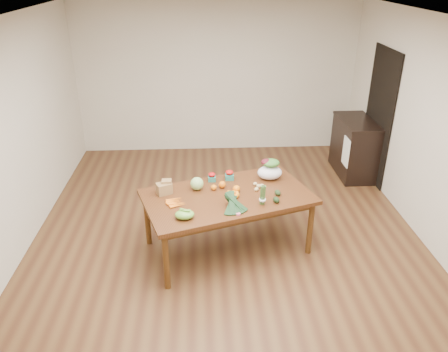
{
  "coord_description": "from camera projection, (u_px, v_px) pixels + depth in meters",
  "views": [
    {
      "loc": [
        -0.3,
        -4.8,
        3.22
      ],
      "look_at": [
        -0.03,
        0.0,
        0.87
      ],
      "focal_mm": 35.0,
      "sensor_mm": 36.0,
      "label": 1
    }
  ],
  "objects": [
    {
      "name": "orange_a",
      "position": [
        214.0,
        187.0,
        5.25
      ],
      "size": [
        0.07,
        0.07,
        0.07
      ],
      "primitive_type": "sphere",
      "color": "#F45C0E",
      "rests_on": "dining_table"
    },
    {
      "name": "ceiling",
      "position": [
        227.0,
        18.0,
        4.54
      ],
      "size": [
        5.0,
        6.0,
        0.02
      ],
      "primitive_type": "cube",
      "color": "white",
      "rests_on": "room_walls"
    },
    {
      "name": "potato_a",
      "position": [
        257.0,
        189.0,
        5.24
      ],
      "size": [
        0.05,
        0.05,
        0.04
      ],
      "primitive_type": "ellipsoid",
      "color": "tan",
      "rests_on": "dining_table"
    },
    {
      "name": "strawberry_basket_a",
      "position": [
        212.0,
        178.0,
        5.47
      ],
      "size": [
        0.12,
        0.12,
        0.09
      ],
      "primitive_type": null,
      "rotation": [
        0.0,
        0.0,
        0.32
      ],
      "color": "red",
      "rests_on": "dining_table"
    },
    {
      "name": "potato_d",
      "position": [
        255.0,
        184.0,
        5.36
      ],
      "size": [
        0.05,
        0.05,
        0.04
      ],
      "primitive_type": "ellipsoid",
      "color": "#CBB975",
      "rests_on": "dining_table"
    },
    {
      "name": "orange_b",
      "position": [
        222.0,
        185.0,
        5.3
      ],
      "size": [
        0.09,
        0.09,
        0.09
      ],
      "primitive_type": "sphere",
      "color": "orange",
      "rests_on": "dining_table"
    },
    {
      "name": "doorway_dark",
      "position": [
        379.0,
        117.0,
        6.82
      ],
      "size": [
        0.02,
        1.0,
        2.1
      ],
      "primitive_type": "cube",
      "color": "black",
      "rests_on": "floor"
    },
    {
      "name": "potato_b",
      "position": [
        256.0,
        190.0,
        5.23
      ],
      "size": [
        0.04,
        0.04,
        0.04
      ],
      "primitive_type": "ellipsoid",
      "color": "#D5C17B",
      "rests_on": "dining_table"
    },
    {
      "name": "floor",
      "position": [
        227.0,
        235.0,
        5.73
      ],
      "size": [
        6.0,
        6.0,
        0.0
      ],
      "primitive_type": "plane",
      "color": "brown",
      "rests_on": "ground"
    },
    {
      "name": "carrots",
      "position": [
        176.0,
        202.0,
        4.97
      ],
      "size": [
        0.28,
        0.27,
        0.03
      ],
      "primitive_type": null,
      "rotation": [
        0.0,
        0.0,
        0.32
      ],
      "color": "orange",
      "rests_on": "dining_table"
    },
    {
      "name": "cabinet",
      "position": [
        354.0,
        147.0,
        7.22
      ],
      "size": [
        0.52,
        1.02,
        0.94
      ],
      "primitive_type": "cube",
      "color": "black",
      "rests_on": "floor"
    },
    {
      "name": "orange_c",
      "position": [
        236.0,
        189.0,
        5.2
      ],
      "size": [
        0.09,
        0.09,
        0.09
      ],
      "primitive_type": "sphere",
      "color": "#DD610D",
      "rests_on": "dining_table"
    },
    {
      "name": "avocado_b",
      "position": [
        278.0,
        193.0,
        5.13
      ],
      "size": [
        0.09,
        0.11,
        0.06
      ],
      "primitive_type": "ellipsoid",
      "rotation": [
        0.0,
        0.0,
        0.3
      ],
      "color": "black",
      "rests_on": "dining_table"
    },
    {
      "name": "strawberry_basket_b",
      "position": [
        229.0,
        176.0,
        5.51
      ],
      "size": [
        0.13,
        0.13,
        0.1
      ],
      "primitive_type": null,
      "rotation": [
        0.0,
        0.0,
        0.32
      ],
      "color": "red",
      "rests_on": "dining_table"
    },
    {
      "name": "snap_pea_bag",
      "position": [
        185.0,
        215.0,
        4.66
      ],
      "size": [
        0.21,
        0.16,
        0.09
      ],
      "primitive_type": "ellipsoid",
      "color": "#6DAD3A",
      "rests_on": "dining_table"
    },
    {
      "name": "asparagus_bundle",
      "position": [
        263.0,
        195.0,
        4.89
      ],
      "size": [
        0.11,
        0.14,
        0.26
      ],
      "primitive_type": null,
      "rotation": [
        0.15,
        0.0,
        0.32
      ],
      "color": "#4B7636",
      "rests_on": "dining_table"
    },
    {
      "name": "potato_e",
      "position": [
        262.0,
        186.0,
        5.31
      ],
      "size": [
        0.06,
        0.05,
        0.05
      ],
      "primitive_type": "ellipsoid",
      "color": "#D1B878",
      "rests_on": "dining_table"
    },
    {
      "name": "avocado_a",
      "position": [
        276.0,
        200.0,
        4.98
      ],
      "size": [
        0.09,
        0.11,
        0.07
      ],
      "primitive_type": "ellipsoid",
      "rotation": [
        0.0,
        0.0,
        0.3
      ],
      "color": "black",
      "rests_on": "dining_table"
    },
    {
      "name": "dining_table",
      "position": [
        227.0,
        222.0,
        5.32
      ],
      "size": [
        2.18,
        1.63,
        0.75
      ],
      "primitive_type": "cube",
      "rotation": [
        0.0,
        0.0,
        0.32
      ],
      "color": "#552F14",
      "rests_on": "floor"
    },
    {
      "name": "paper_bag",
      "position": [
        164.0,
        187.0,
        5.15
      ],
      "size": [
        0.28,
        0.25,
        0.16
      ],
      "primitive_type": null,
      "rotation": [
        0.0,
        0.0,
        0.32
      ],
      "color": "olive",
      "rests_on": "dining_table"
    },
    {
      "name": "cabbage",
      "position": [
        197.0,
        184.0,
        5.24
      ],
      "size": [
        0.16,
        0.16,
        0.16
      ],
      "primitive_type": "sphere",
      "color": "#A4D57B",
      "rests_on": "dining_table"
    },
    {
      "name": "salad_bag",
      "position": [
        270.0,
        170.0,
        5.49
      ],
      "size": [
        0.37,
        0.32,
        0.24
      ],
      "primitive_type": null,
      "rotation": [
        0.0,
        0.0,
        0.32
      ],
      "color": "white",
      "rests_on": "dining_table"
    },
    {
      "name": "potato_c",
      "position": [
        259.0,
        186.0,
        5.31
      ],
      "size": [
        0.06,
        0.05,
        0.05
      ],
      "primitive_type": "ellipsoid",
      "color": "tan",
      "rests_on": "dining_table"
    },
    {
      "name": "mandarin_cluster",
      "position": [
        233.0,
        194.0,
        5.09
      ],
      "size": [
        0.23,
        0.23,
        0.09
      ],
      "primitive_type": null,
      "rotation": [
        0.0,
        0.0,
        0.32
      ],
      "color": "orange",
      "rests_on": "dining_table"
    },
    {
      "name": "dish_towel",
      "position": [
        346.0,
        152.0,
        6.84
      ],
      "size": [
        0.02,
        0.28,
        0.45
      ],
      "primitive_type": "cube",
      "color": "white",
      "rests_on": "cabinet"
    },
    {
      "name": "room_walls",
      "position": [
        227.0,
        139.0,
        5.14
      ],
      "size": [
        5.02,
        6.02,
        2.7
      ],
      "color": "beige",
      "rests_on": "floor"
    },
    {
      "name": "kale_bunch",
      "position": [
        235.0,
        204.0,
        4.79
      ],
      "size": [
        0.43,
        0.48,
        0.16
      ],
      "primitive_type": null,
      "rotation": [
        0.0,
        0.0,
        0.32
      ],
      "color": "black",
      "rests_on": "dining_table"
    }
  ]
}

